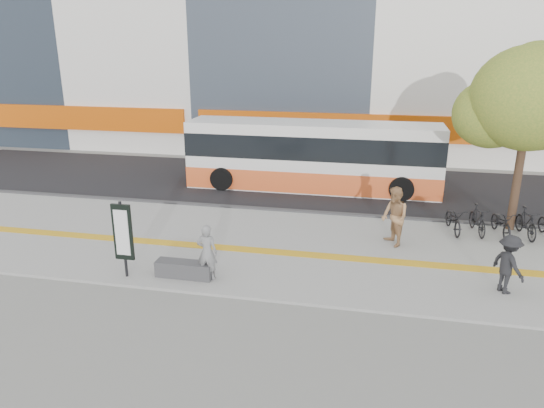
% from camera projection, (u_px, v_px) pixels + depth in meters
% --- Properties ---
extents(ground, '(120.00, 120.00, 0.00)m').
position_uv_depth(ground, '(284.00, 269.00, 14.60)').
color(ground, slate).
rests_on(ground, ground).
extents(sidewalk, '(40.00, 7.00, 0.08)m').
position_uv_depth(sidewalk, '(292.00, 248.00, 15.98)').
color(sidewalk, slate).
rests_on(sidewalk, ground).
extents(tactile_strip, '(40.00, 0.45, 0.01)m').
position_uv_depth(tactile_strip, '(290.00, 253.00, 15.50)').
color(tactile_strip, gold).
rests_on(tactile_strip, sidewalk).
extents(street, '(40.00, 8.00, 0.06)m').
position_uv_depth(street, '(320.00, 186.00, 22.96)').
color(street, black).
rests_on(street, ground).
extents(curb, '(40.00, 0.25, 0.14)m').
position_uv_depth(curb, '(308.00, 213.00, 19.23)').
color(curb, '#363638').
rests_on(curb, ground).
extents(bench, '(1.60, 0.45, 0.45)m').
position_uv_depth(bench, '(184.00, 269.00, 13.89)').
color(bench, '#363638').
rests_on(bench, sidewalk).
extents(signboard, '(0.55, 0.10, 2.20)m').
position_uv_depth(signboard, '(123.00, 233.00, 13.59)').
color(signboard, black).
rests_on(signboard, sidewalk).
extents(street_tree, '(4.40, 3.80, 6.31)m').
position_uv_depth(street_tree, '(528.00, 100.00, 16.29)').
color(street_tree, '#3E2A1C').
rests_on(street_tree, sidewalk).
extents(bus, '(11.06, 2.62, 2.95)m').
position_uv_depth(bus, '(312.00, 158.00, 22.12)').
color(bus, silver).
rests_on(bus, street).
extents(bicycle_row, '(3.90, 1.76, 0.98)m').
position_uv_depth(bicycle_row, '(501.00, 222.00, 16.84)').
color(bicycle_row, black).
rests_on(bicycle_row, sidewalk).
extents(seated_woman, '(0.59, 0.40, 1.58)m').
position_uv_depth(seated_woman, '(207.00, 252.00, 13.60)').
color(seated_woman, black).
rests_on(seated_woman, sidewalk).
extents(pedestrian_tan, '(1.08, 1.17, 1.93)m').
position_uv_depth(pedestrian_tan, '(394.00, 217.00, 15.85)').
color(pedestrian_tan, '#A87C51').
rests_on(pedestrian_tan, sidewalk).
extents(pedestrian_dark, '(1.02, 1.18, 1.59)m').
position_uv_depth(pedestrian_dark, '(508.00, 264.00, 12.87)').
color(pedestrian_dark, black).
rests_on(pedestrian_dark, sidewalk).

